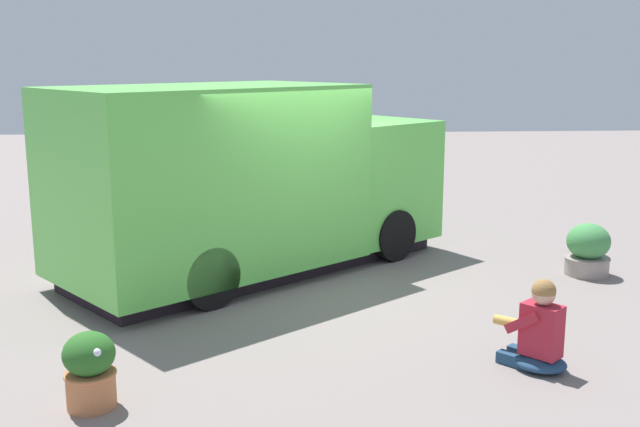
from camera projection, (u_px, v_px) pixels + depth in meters
ground_plane at (298, 280)px, 10.04m from camera, size 40.00×40.00×0.00m
food_truck at (249, 184)px, 10.26m from camera, size 5.07×5.60×2.55m
person_customer at (538, 333)px, 7.11m from camera, size 0.73×0.71×0.89m
planter_flowering_near at (588, 250)px, 10.22m from camera, size 0.61×0.61×0.71m
planter_flowering_far at (90, 369)px, 6.32m from camera, size 0.44×0.44×0.66m
planter_flowering_side at (120, 194)px, 13.73m from camera, size 0.64×0.64×0.89m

